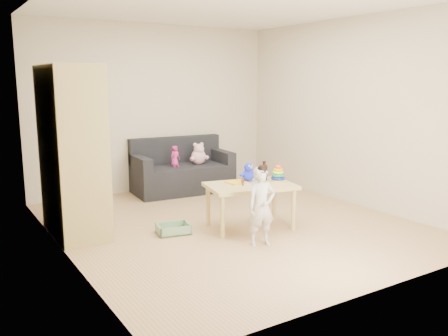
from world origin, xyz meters
TOP-DOWN VIEW (x-y plane):
  - room at (0.00, 0.00)m, footprint 4.50×4.50m
  - wardrobe at (-1.72, 0.62)m, footprint 0.53×1.06m
  - sofa at (0.26, 1.81)m, footprint 1.57×0.87m
  - play_table at (0.09, -0.27)m, footprint 1.12×0.84m
  - storage_bin at (-0.78, 0.02)m, footprint 0.41×0.34m
  - toddler at (-0.16, -0.83)m, footprint 0.35×0.27m
  - pink_bear at (0.52, 1.77)m, footprint 0.28×0.25m
  - doll at (0.11, 1.77)m, footprint 0.18×0.15m
  - ring_stacker at (0.48, -0.31)m, footprint 0.17×0.17m
  - brown_bottle at (0.37, -0.16)m, footprint 0.08×0.08m
  - blue_plush at (0.17, -0.11)m, footprint 0.21×0.17m
  - wooden_figure at (-0.03, -0.29)m, footprint 0.04×0.03m
  - yellow_book at (-0.01, -0.13)m, footprint 0.23×0.23m

SIDE VIEW (x-z plane):
  - storage_bin at x=-0.78m, z-range 0.00..0.11m
  - sofa at x=0.26m, z-range 0.00..0.43m
  - play_table at x=0.09m, z-range 0.00..0.53m
  - toddler at x=-0.16m, z-range 0.00..0.83m
  - yellow_book at x=-0.01m, z-range 0.53..0.55m
  - pink_bear at x=0.52m, z-range 0.43..0.72m
  - wooden_figure at x=-0.03m, z-range 0.53..0.63m
  - doll at x=0.11m, z-range 0.43..0.75m
  - ring_stacker at x=0.48m, z-range 0.51..0.71m
  - brown_bottle at x=0.37m, z-range 0.52..0.75m
  - blue_plush at x=0.17m, z-range 0.53..0.77m
  - wardrobe at x=-1.72m, z-range 0.00..1.91m
  - room at x=0.00m, z-range -0.95..3.55m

